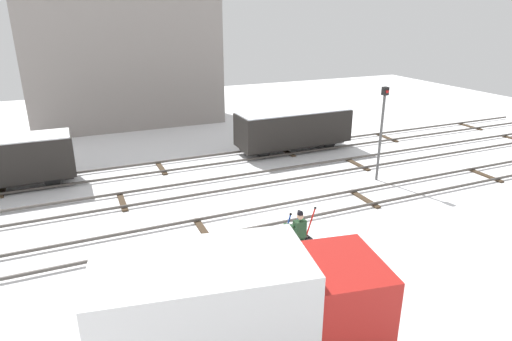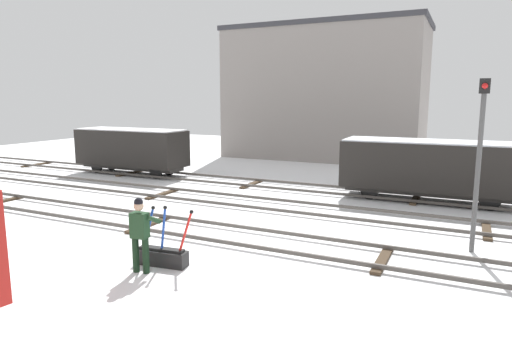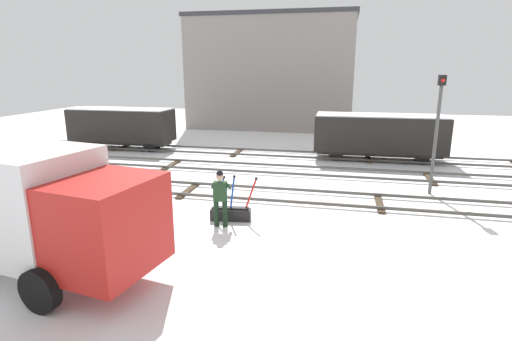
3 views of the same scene
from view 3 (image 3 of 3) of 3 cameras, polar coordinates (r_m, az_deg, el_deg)
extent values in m
plane|color=white|center=(14.63, 3.31, -3.89)|extent=(60.00, 60.00, 0.00)
cube|color=#4C4742|center=(13.91, 2.85, -4.29)|extent=(44.00, 0.07, 0.10)
cube|color=#4C4742|center=(15.27, 3.74, -2.60)|extent=(44.00, 0.07, 0.10)
cube|color=#423323|center=(19.23, -29.53, -1.18)|extent=(0.24, 1.94, 0.08)
cube|color=#423323|center=(15.52, -9.65, -2.84)|extent=(0.24, 1.94, 0.08)
cube|color=#423323|center=(14.53, 17.19, -4.50)|extent=(0.24, 1.94, 0.08)
cube|color=#4C4742|center=(17.46, 4.87, -0.43)|extent=(44.00, 0.07, 0.10)
cube|color=#4C4742|center=(18.85, 5.45, 0.67)|extent=(44.00, 0.07, 0.10)
cube|color=#423323|center=(19.74, -11.98, 0.77)|extent=(0.24, 1.94, 0.08)
cube|color=#423323|center=(18.44, 23.56, -1.10)|extent=(0.24, 1.94, 0.08)
cube|color=#4C4742|center=(20.79, 6.12, 1.95)|extent=(44.00, 0.07, 0.10)
cube|color=#4C4742|center=(22.19, 6.53, 2.73)|extent=(44.00, 0.07, 0.10)
cube|color=#423323|center=(29.10, -30.70, 3.39)|extent=(0.24, 1.94, 0.08)
cube|color=#423323|center=(24.88, -18.67, 3.11)|extent=(0.24, 1.94, 0.08)
cube|color=#423323|center=(22.13, -2.78, 2.54)|extent=(0.24, 1.94, 0.08)
cube|color=#423323|center=(21.45, 15.71, 1.62)|extent=(0.24, 1.94, 0.08)
cube|color=black|center=(12.51, -3.63, -6.25)|extent=(1.27, 0.51, 0.36)
cube|color=black|center=(12.43, -3.65, -5.35)|extent=(1.13, 0.33, 0.06)
cylinder|color=#1E47B7|center=(12.34, -5.18, -3.21)|extent=(0.34, 0.10, 1.03)
sphere|color=black|center=(12.17, -4.59, -0.96)|extent=(0.09, 0.09, 0.09)
cylinder|color=#1E47B7|center=(12.27, -3.38, -3.20)|extent=(0.19, 0.08, 1.05)
sphere|color=black|center=(12.11, -3.11, -0.86)|extent=(0.09, 0.09, 0.09)
cylinder|color=red|center=(12.20, -0.74, -3.39)|extent=(0.39, 0.10, 1.01)
sphere|color=black|center=(12.05, 0.05, -1.16)|extent=(0.09, 0.09, 0.09)
cylinder|color=black|center=(11.98, -5.68, -6.09)|extent=(0.15, 0.15, 0.81)
cylinder|color=black|center=(11.94, -4.45, -6.14)|extent=(0.15, 0.15, 0.81)
cube|color=#1E3D23|center=(11.74, -5.14, -2.95)|extent=(0.41, 0.28, 0.57)
sphere|color=tan|center=(11.62, -5.19, -0.89)|extent=(0.22, 0.22, 0.22)
sphere|color=black|center=(11.59, -5.20, -0.46)|extent=(0.20, 0.20, 0.20)
cylinder|color=#1E3D23|center=(12.00, -5.91, -2.31)|extent=(0.18, 0.56, 0.26)
cylinder|color=#1E3D23|center=(11.91, -3.94, -2.23)|extent=(0.17, 0.55, 0.32)
cube|color=#B21E19|center=(8.79, -20.77, -7.13)|extent=(2.23, 2.39, 1.90)
cube|color=black|center=(8.11, -16.24, -6.04)|extent=(0.34, 1.77, 0.76)
cube|color=silver|center=(10.85, -32.30, -3.19)|extent=(4.61, 2.90, 2.35)
cylinder|color=black|center=(9.01, -28.41, -14.81)|extent=(0.93, 0.40, 0.90)
cylinder|color=black|center=(10.38, -18.86, -9.92)|extent=(0.93, 0.40, 0.90)
cylinder|color=black|center=(12.79, -30.72, -6.58)|extent=(0.93, 0.40, 0.90)
cylinder|color=#4C4C4C|center=(15.96, 24.19, 3.80)|extent=(0.12, 0.12, 3.99)
cube|color=black|center=(15.75, 25.01, 11.59)|extent=(0.24, 0.24, 0.36)
sphere|color=red|center=(15.63, 25.11, 11.57)|extent=(0.14, 0.14, 0.14)
cube|color=gray|center=(32.42, 2.35, 13.54)|extent=(12.42, 6.15, 8.21)
cube|color=#38383D|center=(32.64, 2.43, 21.03)|extent=(12.66, 6.27, 0.30)
cube|color=#2D2B28|center=(21.41, 16.93, 2.50)|extent=(6.08, 1.30, 0.20)
cube|color=black|center=(21.24, 17.12, 5.09)|extent=(6.41, 2.12, 1.76)
cube|color=silver|center=(21.12, 17.30, 7.52)|extent=(6.28, 2.03, 0.06)
cylinder|color=black|center=(20.76, 11.34, 2.35)|extent=(0.70, 0.11, 0.70)
cylinder|color=black|center=(21.87, 11.37, 2.95)|extent=(0.70, 0.11, 0.70)
cylinder|color=black|center=(21.17, 22.64, 1.74)|extent=(0.70, 0.11, 0.70)
cylinder|color=black|center=(22.26, 22.12, 2.37)|extent=(0.70, 0.11, 0.70)
cube|color=#2D2B28|center=(24.74, -18.45, 3.92)|extent=(5.64, 1.16, 0.20)
cube|color=black|center=(24.59, -18.63, 6.19)|extent=(5.94, 1.93, 1.78)
cube|color=white|center=(24.49, -18.80, 8.31)|extent=(5.82, 1.85, 0.06)
cylinder|color=black|center=(25.36, -22.80, 3.66)|extent=(0.70, 0.10, 0.70)
cylinder|color=black|center=(26.21, -21.50, 4.10)|extent=(0.70, 0.10, 0.70)
cylinder|color=black|center=(23.36, -15.01, 3.47)|extent=(0.70, 0.10, 0.70)
cylinder|color=black|center=(24.28, -13.88, 3.94)|extent=(0.70, 0.10, 0.70)
ellipsoid|color=#514C47|center=(32.77, 10.10, 21.17)|extent=(0.17, 0.28, 0.11)
sphere|color=#514C47|center=(32.67, 10.14, 21.25)|extent=(0.07, 0.07, 0.07)
camera|label=1|loc=(9.89, -81.81, 19.69)|focal=30.61mm
camera|label=2|loc=(4.49, 54.29, -0.82)|focal=31.06mm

